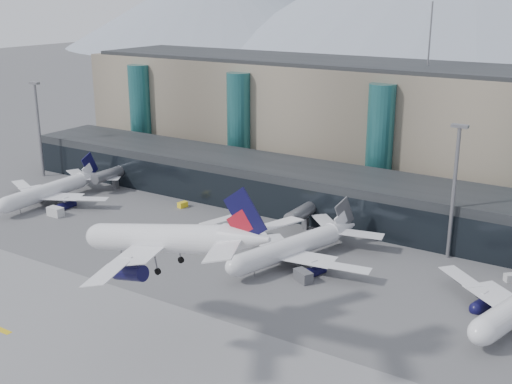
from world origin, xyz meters
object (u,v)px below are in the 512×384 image
veh_d (511,277)px  veh_b (183,205)px  veh_a (55,212)px  hero_jet (176,233)px  veh_c (303,276)px  lightmast_left (39,124)px  veh_g (466,281)px  veh_h (207,244)px  jet_parked_left (56,184)px  jet_parked_mid (301,239)px  lightmast_mid (454,185)px

veh_d → veh_b: bearing=136.6°
veh_a → veh_b: 28.55m
hero_jet → veh_c: 34.14m
lightmast_left → veh_c: bearing=-12.9°
veh_g → veh_h: size_ratio=0.64×
veh_b → veh_h: bearing=-119.7°
veh_g → veh_h: 48.57m
lightmast_left → veh_d: 123.25m
jet_parked_left → veh_a: 12.20m
jet_parked_mid → veh_h: 19.13m
jet_parked_left → veh_c: 72.38m
hero_jet → veh_d: size_ratio=13.98×
lightmast_left → veh_a: (28.70, -20.77, -13.39)m
veh_c → veh_g: veh_c is taller
veh_a → lightmast_left: bearing=144.0°
hero_jet → veh_c: size_ratio=9.51×
lightmast_left → veh_b: (48.99, -0.69, -13.78)m
lightmast_mid → veh_g: bearing=-58.5°
veh_d → jet_parked_left: bearing=143.5°
lightmast_mid → veh_g: 18.14m
jet_parked_mid → veh_g: 29.96m
lightmast_left → veh_d: bearing=-0.7°
veh_a → veh_b: veh_a is taller
veh_h → lightmast_mid: bearing=-16.5°
veh_b → jet_parked_mid: bearing=-96.3°
jet_parked_mid → lightmast_mid: bearing=-39.1°
jet_parked_left → veh_a: (8.61, -8.10, -2.99)m
lightmast_mid → veh_a: bearing=-163.7°
veh_a → veh_b: size_ratio=1.64×
veh_c → veh_d: veh_c is taller
lightmast_left → veh_g: lightmast_left is taller
lightmast_mid → jet_parked_mid: bearing=-145.8°
hero_jet → veh_a: (-59.81, 29.72, -16.83)m
lightmast_mid → veh_d: (12.47, -4.53, -13.72)m
veh_c → lightmast_left: bearing=-165.1°
lightmast_left → veh_g: bearing=-3.5°
lightmast_left → veh_h: bearing=-14.6°
jet_parked_left → veh_b: bearing=-69.8°
veh_g → veh_h: bearing=-126.3°
hero_jet → veh_g: (27.65, 43.45, -17.23)m
veh_c → veh_h: veh_c is taller
hero_jet → veh_b: bearing=130.9°
lightmast_left → hero_jet: bearing=-29.7°
lightmast_mid → veh_d: lightmast_mid is taller
hero_jet → veh_a: 68.88m
lightmast_left → jet_parked_mid: size_ratio=0.75×
veh_d → veh_a: bearing=148.9°
lightmast_mid → veh_b: (-61.01, -3.69, -13.78)m
hero_jet → lightmast_left: bearing=152.8°
veh_d → veh_h: veh_h is taller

